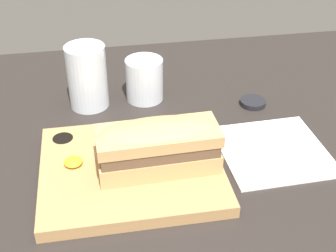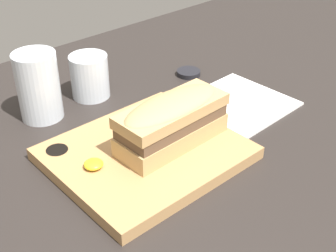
# 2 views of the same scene
# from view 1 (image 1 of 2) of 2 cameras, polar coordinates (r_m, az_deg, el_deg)

# --- Properties ---
(dining_table) EXTENTS (1.92, 1.03, 0.02)m
(dining_table) POSITION_cam_1_polar(r_m,az_deg,el_deg) (0.75, -1.07, -7.13)
(dining_table) COLOR #282321
(dining_table) RESTS_ON ground
(serving_board) EXTENTS (0.28, 0.25, 0.02)m
(serving_board) POSITION_cam_1_polar(r_m,az_deg,el_deg) (0.75, -4.60, -5.20)
(serving_board) COLOR tan
(serving_board) RESTS_ON dining_table
(sandwich) EXTENTS (0.19, 0.08, 0.08)m
(sandwich) POSITION_cam_1_polar(r_m,az_deg,el_deg) (0.71, -1.44, -2.27)
(sandwich) COLOR tan
(sandwich) RESTS_ON serving_board
(mustard_dollop) EXTENTS (0.03, 0.03, 0.01)m
(mustard_dollop) POSITION_cam_1_polar(r_m,az_deg,el_deg) (0.75, -11.48, -4.30)
(mustard_dollop) COLOR gold
(mustard_dollop) RESTS_ON serving_board
(water_glass) EXTENTS (0.08, 0.08, 0.12)m
(water_glass) POSITION_cam_1_polar(r_m,az_deg,el_deg) (0.91, -9.77, 5.49)
(water_glass) COLOR silver
(water_glass) RESTS_ON dining_table
(wine_glass) EXTENTS (0.07, 0.07, 0.08)m
(wine_glass) POSITION_cam_1_polar(r_m,az_deg,el_deg) (0.93, -2.88, 5.40)
(wine_glass) COLOR silver
(wine_glass) RESTS_ON dining_table
(napkin) EXTENTS (0.18, 0.18, 0.00)m
(napkin) POSITION_cam_1_polar(r_m,az_deg,el_deg) (0.82, 12.70, -2.94)
(napkin) COLOR white
(napkin) RESTS_ON dining_table
(condiment_dish) EXTENTS (0.05, 0.05, 0.01)m
(condiment_dish) POSITION_cam_1_polar(r_m,az_deg,el_deg) (0.94, 10.30, 2.85)
(condiment_dish) COLOR black
(condiment_dish) RESTS_ON dining_table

